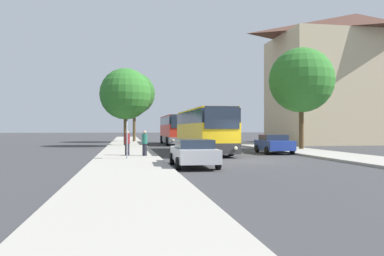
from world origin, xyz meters
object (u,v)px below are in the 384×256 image
object	(u,v)px
parked_car_left_curb	(194,152)
tree_left_far	(126,94)
tree_right_near	(301,80)
parked_car_right_near	(274,144)
tree_left_near	(134,94)
bus_middle	(175,129)
pedestrian_waiting_near	(127,143)
parked_car_right_far	(213,137)
bus_stop_sign	(127,135)
pedestrian_waiting_far	(145,143)
bus_front	(203,130)

from	to	relation	value
parked_car_left_curb	tree_left_far	world-z (taller)	tree_left_far
parked_car_left_curb	tree_right_near	xyz separation A→B (m)	(11.77, 12.12, 5.40)
parked_car_right_near	tree_left_near	size ratio (longest dim) A/B	0.44
parked_car_right_near	tree_left_near	distance (m)	27.53
bus_middle	pedestrian_waiting_near	bearing A→B (deg)	-106.36
parked_car_right_far	tree_left_near	size ratio (longest dim) A/B	0.48
parked_car_right_near	tree_left_far	world-z (taller)	tree_left_far
parked_car_right_near	tree_left_near	world-z (taller)	tree_left_near
bus_middle	tree_left_far	distance (m)	8.28
tree_left_far	bus_stop_sign	bearing A→B (deg)	-89.62
parked_car_right_far	pedestrian_waiting_far	bearing A→B (deg)	69.64
bus_front	tree_left_far	size ratio (longest dim) A/B	1.48
parked_car_right_far	tree_left_far	xyz separation A→B (m)	(-11.30, -7.31, 4.81)
tree_left_far	parked_car_right_far	bearing A→B (deg)	32.91
bus_front	bus_stop_sign	bearing A→B (deg)	-131.81
tree_left_near	tree_left_far	world-z (taller)	tree_left_near
parked_car_left_curb	parked_car_right_far	world-z (taller)	parked_car_right_far
tree_left_near	tree_right_near	size ratio (longest dim) A/B	1.07
pedestrian_waiting_far	parked_car_left_curb	bearing A→B (deg)	68.70
bus_front	bus_stop_sign	xyz separation A→B (m)	(-5.95, -6.64, -0.28)
parked_car_left_curb	parked_car_right_far	xyz separation A→B (m)	(7.89, 29.24, 0.03)
parked_car_left_curb	tree_left_near	xyz separation A→B (m)	(-2.25, 33.67, 5.99)
bus_front	pedestrian_waiting_far	bearing A→B (deg)	-136.99
parked_car_left_curb	parked_car_right_near	bearing A→B (deg)	49.30
tree_left_far	tree_left_near	bearing A→B (deg)	84.37
pedestrian_waiting_near	tree_right_near	xyz separation A→B (m)	(15.02, 5.31, 5.17)
parked_car_right_far	tree_left_near	bearing A→B (deg)	-20.52
pedestrian_waiting_near	parked_car_right_near	bearing A→B (deg)	102.68
parked_car_right_near	pedestrian_waiting_near	world-z (taller)	pedestrian_waiting_near
tree_left_far	pedestrian_waiting_far	bearing A→B (deg)	-85.44
bus_middle	pedestrian_waiting_near	xyz separation A→B (m)	(-5.69, -19.66, -0.86)
bus_front	pedestrian_waiting_near	distance (m)	7.07
parked_car_right_far	parked_car_left_curb	bearing A→B (deg)	77.96
bus_stop_sign	pedestrian_waiting_near	distance (m)	2.93
bus_front	tree_left_near	xyz separation A→B (m)	(-4.91, 23.10, 4.92)
parked_car_right_far	bus_stop_sign	world-z (taller)	bus_stop_sign
bus_front	pedestrian_waiting_far	world-z (taller)	bus_front
tree_left_near	tree_right_near	distance (m)	25.71
tree_left_far	tree_right_near	world-z (taller)	tree_right_near
bus_stop_sign	tree_left_near	world-z (taller)	tree_left_near
pedestrian_waiting_near	tree_left_far	bearing A→B (deg)	-176.73
pedestrian_waiting_near	tree_left_far	size ratio (longest dim) A/B	0.20
pedestrian_waiting_far	bus_middle	bearing A→B (deg)	-143.26
bus_middle	tree_left_near	world-z (taller)	tree_left_near
parked_car_right_far	tree_right_near	xyz separation A→B (m)	(3.87, -17.12, 5.36)
tree_left_near	tree_right_near	world-z (taller)	tree_left_near
pedestrian_waiting_far	tree_right_near	distance (m)	16.01
bus_front	parked_car_right_near	distance (m)	5.57
pedestrian_waiting_far	tree_left_far	world-z (taller)	tree_left_far
parked_car_left_curb	bus_stop_sign	world-z (taller)	bus_stop_sign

